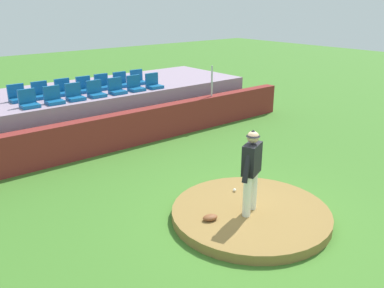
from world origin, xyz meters
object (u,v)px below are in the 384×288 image
(stadium_chair_6, at_px, (154,83))
(stadium_chair_3, at_px, (96,92))
(stadium_chair_8, at_px, (41,93))
(fielding_glove, at_px, (210,218))
(baseball, at_px, (235,190))
(stadium_chair_7, at_px, (17,96))
(stadium_chair_2, at_px, (75,95))
(stadium_chair_9, at_px, (64,90))
(stadium_chair_1, at_px, (54,98))
(stadium_chair_5, at_px, (135,86))
(stadium_chair_13, at_px, (138,80))
(stadium_chair_0, at_px, (29,102))
(stadium_chair_4, at_px, (117,89))
(stadium_chair_12, at_px, (121,82))
(stadium_chair_10, at_px, (85,87))
(pitcher, at_px, (252,166))
(stadium_chair_11, at_px, (103,84))

(stadium_chair_6, bearing_deg, stadium_chair_3, -1.28)
(stadium_chair_8, bearing_deg, fielding_glove, 93.84)
(baseball, xyz_separation_m, stadium_chair_8, (-1.74, 6.70, 1.31))
(stadium_chair_7, bearing_deg, stadium_chair_3, 156.63)
(stadium_chair_2, xyz_separation_m, stadium_chair_8, (-0.69, 0.89, 0.00))
(stadium_chair_7, distance_m, stadium_chair_9, 1.43)
(stadium_chair_1, xyz_separation_m, stadium_chair_8, (-0.03, 0.92, 0.00))
(stadium_chair_5, height_order, stadium_chair_9, same)
(stadium_chair_13, bearing_deg, stadium_chair_8, 0.37)
(stadium_chair_0, distance_m, stadium_chair_7, 0.92)
(stadium_chair_2, distance_m, stadium_chair_4, 1.43)
(stadium_chair_0, xyz_separation_m, stadium_chair_13, (4.18, 0.92, 0.00))
(fielding_glove, xyz_separation_m, stadium_chair_2, (0.20, 6.40, 1.29))
(stadium_chair_2, relative_size, stadium_chair_9, 1.00)
(stadium_chair_5, bearing_deg, stadium_chair_6, 176.65)
(stadium_chair_1, height_order, stadium_chair_8, same)
(stadium_chair_7, bearing_deg, stadium_chair_12, 179.36)
(stadium_chair_3, relative_size, stadium_chair_5, 1.00)
(stadium_chair_13, bearing_deg, stadium_chair_12, 3.65)
(baseball, relative_size, stadium_chair_8, 0.15)
(stadium_chair_8, relative_size, stadium_chair_10, 1.00)
(pitcher, height_order, stadium_chair_4, pitcher)
(stadium_chair_2, height_order, stadium_chair_7, same)
(stadium_chair_4, distance_m, stadium_chair_9, 1.66)
(stadium_chair_13, bearing_deg, fielding_glove, 67.59)
(stadium_chair_7, xyz_separation_m, stadium_chair_12, (3.49, -0.04, 0.00))
(stadium_chair_5, distance_m, stadium_chair_9, 2.28)
(baseball, height_order, stadium_chair_5, stadium_chair_5)
(baseball, bearing_deg, stadium_chair_5, 79.44)
(baseball, relative_size, stadium_chair_13, 0.15)
(stadium_chair_0, relative_size, stadium_chair_9, 1.00)
(fielding_glove, relative_size, stadium_chair_10, 0.60)
(fielding_glove, xyz_separation_m, stadium_chair_0, (-1.17, 6.38, 1.29))
(stadium_chair_10, bearing_deg, stadium_chair_8, -1.11)
(stadium_chair_4, bearing_deg, stadium_chair_8, -22.70)
(stadium_chair_5, distance_m, stadium_chair_11, 1.16)
(pitcher, height_order, stadium_chair_2, pitcher)
(stadium_chair_7, bearing_deg, stadium_chair_9, 179.87)
(fielding_glove, xyz_separation_m, stadium_chair_8, (-0.49, 7.29, 1.29))
(stadium_chair_7, xyz_separation_m, stadium_chair_11, (2.80, 0.00, 0.00))
(baseball, bearing_deg, stadium_chair_8, 104.58)
(stadium_chair_13, bearing_deg, stadium_chair_5, 53.43)
(stadium_chair_3, height_order, stadium_chair_8, same)
(stadium_chair_13, bearing_deg, stadium_chair_2, 17.94)
(stadium_chair_8, height_order, stadium_chair_12, same)
(stadium_chair_1, bearing_deg, stadium_chair_8, -88.06)
(stadium_chair_1, xyz_separation_m, stadium_chair_5, (2.79, 0.02, 0.00))
(fielding_glove, xyz_separation_m, stadium_chair_5, (2.33, 6.39, 1.29))
(baseball, xyz_separation_m, stadium_chair_9, (-1.01, 6.71, 1.31))
(stadium_chair_11, bearing_deg, stadium_chair_0, 18.29)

